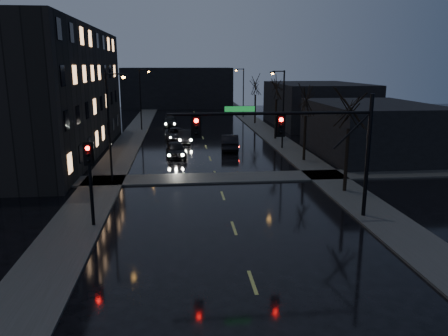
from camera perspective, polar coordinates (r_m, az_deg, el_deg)
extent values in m
plane|color=black|center=(16.42, 4.95, -17.90)|extent=(160.00, 160.00, 0.00)
cube|color=#2D2D2B|center=(49.83, -12.40, 3.23)|extent=(3.00, 140.00, 0.12)
cube|color=#2D2D2B|center=(50.77, 7.06, 3.62)|extent=(3.00, 140.00, 0.12)
cube|color=#2D2D2B|center=(33.48, -0.93, -1.31)|extent=(40.00, 3.00, 0.12)
cube|color=black|center=(45.95, -23.56, 9.09)|extent=(12.00, 30.00, 12.00)
cube|color=black|center=(44.18, 18.69, 4.79)|extent=(10.00, 14.00, 5.00)
cube|color=black|center=(65.10, 11.96, 8.15)|extent=(12.00, 18.00, 6.00)
cube|color=black|center=(91.89, -6.10, 10.40)|extent=(22.00, 10.00, 8.00)
cylinder|color=black|center=(25.52, 18.25, 1.33)|extent=(0.22, 0.22, 7.00)
cylinder|color=black|center=(23.43, 6.22, 7.10)|extent=(11.00, 0.16, 0.16)
cylinder|color=black|center=(24.88, 16.38, 4.68)|extent=(2.05, 0.10, 2.05)
cube|color=#0C591E|center=(23.11, 2.07, 7.71)|extent=(1.60, 0.04, 0.28)
cube|color=black|center=(23.01, -3.66, 5.41)|extent=(0.35, 0.28, 1.05)
sphere|color=#FF0705|center=(22.81, -3.65, 6.18)|extent=(0.22, 0.22, 0.22)
cube|color=black|center=(23.61, 7.37, 5.53)|extent=(0.35, 0.28, 1.05)
sphere|color=#FF0705|center=(23.42, 7.48, 6.28)|extent=(0.22, 0.22, 0.22)
cylinder|color=black|center=(24.10, -16.98, -2.44)|extent=(0.18, 0.18, 4.40)
cube|color=black|center=(23.69, -17.27, 1.75)|extent=(0.35, 0.28, 1.05)
sphere|color=#FF0705|center=(23.48, -17.40, 2.46)|extent=(0.22, 0.22, 0.22)
cylinder|color=black|center=(30.59, 15.69, 0.91)|extent=(0.24, 0.24, 4.40)
cylinder|color=black|center=(39.92, 10.49, 3.79)|extent=(0.24, 0.24, 4.12)
cylinder|color=black|center=(51.39, 6.77, 6.31)|extent=(0.24, 0.24, 4.68)
cylinder|color=black|center=(65.06, 4.08, 7.64)|extent=(0.24, 0.24, 4.29)
cylinder|color=black|center=(32.49, -14.77, 4.90)|extent=(0.16, 0.16, 8.00)
cylinder|color=black|center=(32.09, -14.10, 11.84)|extent=(1.20, 0.10, 0.10)
cube|color=black|center=(32.02, -13.01, 11.71)|extent=(0.50, 0.25, 0.15)
sphere|color=orange|center=(32.02, -13.00, 11.53)|extent=(0.28, 0.28, 0.28)
cylinder|color=black|center=(59.16, -10.85, 8.69)|extent=(0.16, 0.16, 8.00)
cylinder|color=black|center=(58.95, -10.43, 12.49)|extent=(1.20, 0.10, 0.10)
cube|color=black|center=(58.91, -9.83, 12.42)|extent=(0.50, 0.25, 0.15)
sphere|color=orange|center=(58.91, -9.82, 12.32)|extent=(0.28, 0.28, 0.28)
cylinder|color=black|center=(45.26, 7.74, 7.46)|extent=(0.16, 0.16, 8.00)
cylinder|color=black|center=(44.90, 7.13, 12.42)|extent=(1.20, 0.10, 0.10)
cube|color=black|center=(44.78, 6.36, 12.31)|extent=(0.50, 0.25, 0.15)
sphere|color=orange|center=(44.78, 6.36, 12.19)|extent=(0.28, 0.28, 0.28)
cylinder|color=black|center=(72.69, 2.54, 9.72)|extent=(0.16, 0.16, 8.00)
cylinder|color=black|center=(72.47, 2.09, 12.80)|extent=(1.20, 0.10, 0.10)
cube|color=black|center=(72.39, 1.61, 12.72)|extent=(0.50, 0.25, 0.15)
sphere|color=orange|center=(72.39, 1.61, 12.64)|extent=(0.28, 0.28, 0.28)
imported|color=black|center=(41.41, -6.31, 2.42)|extent=(2.12, 4.53, 1.50)
imported|color=black|center=(49.31, -5.10, 4.12)|extent=(1.83, 4.30, 1.38)
imported|color=black|center=(50.92, -6.27, 4.42)|extent=(2.70, 5.32, 1.44)
imported|color=black|center=(62.92, -7.02, 6.05)|extent=(2.11, 4.80, 1.37)
imported|color=black|center=(44.81, 0.74, 3.40)|extent=(2.13, 5.01, 1.61)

